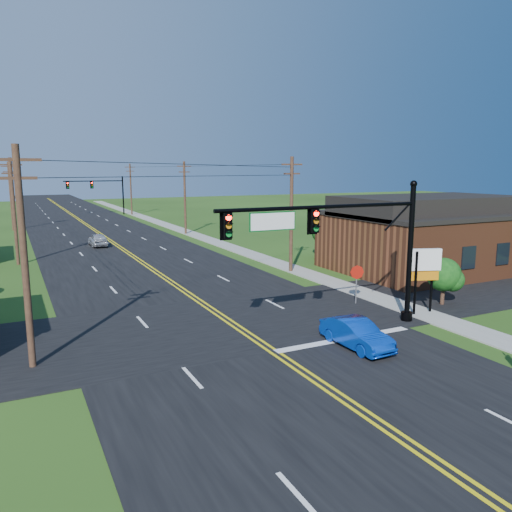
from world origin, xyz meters
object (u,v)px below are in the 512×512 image
blue_car (356,334)px  signal_mast_main (341,238)px  signal_mast_far (98,189)px  stop_sign (357,276)px

blue_car → signal_mast_main: bearing=74.0°
signal_mast_far → signal_mast_main: bearing=-90.1°
signal_mast_far → blue_car: (-0.64, -74.12, -3.90)m
blue_car → stop_sign: bearing=50.6°
blue_car → signal_mast_far: bearing=87.8°
signal_mast_main → blue_car: bearing=-104.3°
signal_mast_far → stop_sign: 68.20m
blue_car → stop_sign: 7.78m
signal_mast_far → blue_car: 74.23m
signal_mast_main → signal_mast_far: 72.00m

